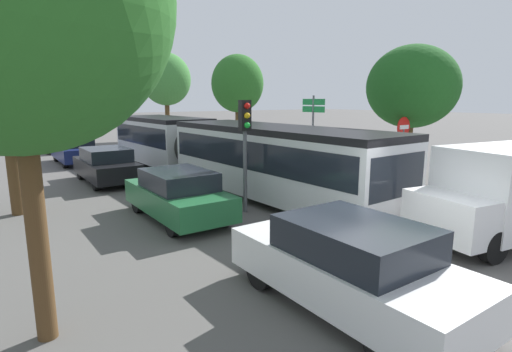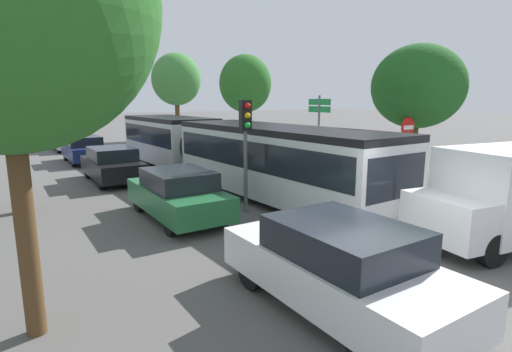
{
  "view_description": "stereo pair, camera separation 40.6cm",
  "coord_description": "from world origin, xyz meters",
  "px_view_note": "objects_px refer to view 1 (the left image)",
  "views": [
    {
      "loc": [
        -6.55,
        -4.45,
        3.42
      ],
      "look_at": [
        0.2,
        4.89,
        1.2
      ],
      "focal_mm": 28.0,
      "sensor_mm": 36.0,
      "label": 1
    },
    {
      "loc": [
        -6.21,
        -4.68,
        3.42
      ],
      "look_at": [
        0.2,
        4.89,
        1.2
      ],
      "focal_mm": 28.0,
      "sensor_mm": 36.0,
      "label": 2
    }
  ],
  "objects_px": {
    "queued_car_silver": "(56,141)",
    "traffic_light": "(245,131)",
    "queued_car_red": "(41,134)",
    "queued_car_green": "(178,195)",
    "no_entry_sign": "(402,144)",
    "tree_left_mid": "(5,83)",
    "tree_right_near": "(412,87)",
    "queued_car_black": "(106,165)",
    "tree_right_far": "(166,81)",
    "city_bus_rear": "(21,119)",
    "direction_sign_post": "(313,118)",
    "queued_car_navy": "(75,150)",
    "tree_right_mid": "(239,85)",
    "queued_car_white": "(350,265)",
    "articulated_bus": "(217,148)"
  },
  "relations": [
    {
      "from": "queued_car_silver",
      "to": "traffic_light",
      "type": "xyz_separation_m",
      "value": [
        1.99,
        -19.48,
        1.8
      ]
    },
    {
      "from": "queued_car_red",
      "to": "queued_car_silver",
      "type": "bearing_deg",
      "value": -178.74
    },
    {
      "from": "queued_car_green",
      "to": "traffic_light",
      "type": "xyz_separation_m",
      "value": [
        2.0,
        -0.51,
        1.77
      ]
    },
    {
      "from": "no_entry_sign",
      "to": "queued_car_silver",
      "type": "bearing_deg",
      "value": -160.05
    },
    {
      "from": "tree_left_mid",
      "to": "tree_right_near",
      "type": "distance_m",
      "value": 13.37
    },
    {
      "from": "queued_car_red",
      "to": "queued_car_black",
      "type": "bearing_deg",
      "value": -179.63
    },
    {
      "from": "traffic_light",
      "to": "tree_right_far",
      "type": "height_order",
      "value": "tree_right_far"
    },
    {
      "from": "city_bus_rear",
      "to": "direction_sign_post",
      "type": "distance_m",
      "value": 36.14
    },
    {
      "from": "queued_car_navy",
      "to": "queued_car_silver",
      "type": "xyz_separation_m",
      "value": [
        0.13,
        6.25,
        -0.03
      ]
    },
    {
      "from": "queued_car_green",
      "to": "queued_car_silver",
      "type": "xyz_separation_m",
      "value": [
        0.01,
        18.97,
        -0.03
      ]
    },
    {
      "from": "city_bus_rear",
      "to": "direction_sign_post",
      "type": "xyz_separation_m",
      "value": [
        8.56,
        -35.1,
        1.12
      ]
    },
    {
      "from": "queued_car_red",
      "to": "tree_right_near",
      "type": "height_order",
      "value": "tree_right_near"
    },
    {
      "from": "queued_car_black",
      "to": "tree_right_mid",
      "type": "distance_m",
      "value": 10.9
    },
    {
      "from": "queued_car_white",
      "to": "tree_left_mid",
      "type": "xyz_separation_m",
      "value": [
        -3.81,
        9.58,
        3.1
      ]
    },
    {
      "from": "queued_car_red",
      "to": "direction_sign_post",
      "type": "relative_size",
      "value": 1.13
    },
    {
      "from": "articulated_bus",
      "to": "queued_car_silver",
      "type": "xyz_separation_m",
      "value": [
        -3.58,
        15.12,
        -0.76
      ]
    },
    {
      "from": "queued_car_green",
      "to": "no_entry_sign",
      "type": "relative_size",
      "value": 1.48
    },
    {
      "from": "city_bus_rear",
      "to": "queued_car_black",
      "type": "distance_m",
      "value": 32.07
    },
    {
      "from": "queued_car_white",
      "to": "queued_car_green",
      "type": "distance_m",
      "value": 6.29
    },
    {
      "from": "articulated_bus",
      "to": "queued_car_black",
      "type": "bearing_deg",
      "value": -126.5
    },
    {
      "from": "articulated_bus",
      "to": "tree_right_mid",
      "type": "distance_m",
      "value": 9.34
    },
    {
      "from": "direction_sign_post",
      "to": "tree_left_mid",
      "type": "xyz_separation_m",
      "value": [
        -12.29,
        -0.18,
        1.31
      ]
    },
    {
      "from": "queued_car_white",
      "to": "queued_car_black",
      "type": "height_order",
      "value": "queued_car_white"
    },
    {
      "from": "queued_car_green",
      "to": "queued_car_red",
      "type": "relative_size",
      "value": 1.02
    },
    {
      "from": "queued_car_white",
      "to": "queued_car_black",
      "type": "relative_size",
      "value": 1.04
    },
    {
      "from": "tree_right_mid",
      "to": "tree_right_far",
      "type": "relative_size",
      "value": 0.85
    },
    {
      "from": "city_bus_rear",
      "to": "traffic_light",
      "type": "distance_m",
      "value": 39.14
    },
    {
      "from": "tree_right_far",
      "to": "no_entry_sign",
      "type": "bearing_deg",
      "value": -94.02
    },
    {
      "from": "articulated_bus",
      "to": "queued_car_white",
      "type": "xyz_separation_m",
      "value": [
        -3.47,
        -10.14,
        -0.7
      ]
    },
    {
      "from": "city_bus_rear",
      "to": "no_entry_sign",
      "type": "xyz_separation_m",
      "value": [
        7.59,
        -40.61,
        0.45
      ]
    },
    {
      "from": "direction_sign_post",
      "to": "tree_right_mid",
      "type": "xyz_separation_m",
      "value": [
        0.61,
        7.28,
        1.72
      ]
    },
    {
      "from": "queued_car_black",
      "to": "traffic_light",
      "type": "relative_size",
      "value": 1.24
    },
    {
      "from": "traffic_light",
      "to": "tree_right_far",
      "type": "xyz_separation_m",
      "value": [
        7.32,
        22.5,
        2.46
      ]
    },
    {
      "from": "direction_sign_post",
      "to": "tree_right_near",
      "type": "distance_m",
      "value": 5.17
    },
    {
      "from": "queued_car_red",
      "to": "queued_car_white",
      "type": "bearing_deg",
      "value": -178.87
    },
    {
      "from": "queued_car_silver",
      "to": "tree_right_near",
      "type": "distance_m",
      "value": 22.52
    },
    {
      "from": "tree_left_mid",
      "to": "tree_right_far",
      "type": "bearing_deg",
      "value": 55.16
    },
    {
      "from": "traffic_light",
      "to": "no_entry_sign",
      "type": "xyz_separation_m",
      "value": [
        5.63,
        -1.53,
        -0.62
      ]
    },
    {
      "from": "articulated_bus",
      "to": "queued_car_black",
      "type": "xyz_separation_m",
      "value": [
        -3.78,
        2.66,
        -0.72
      ]
    },
    {
      "from": "tree_right_near",
      "to": "tree_right_mid",
      "type": "relative_size",
      "value": 0.88
    },
    {
      "from": "queued_car_navy",
      "to": "queued_car_green",
      "type": "bearing_deg",
      "value": -178.6
    },
    {
      "from": "queued_car_white",
      "to": "tree_right_far",
      "type": "relative_size",
      "value": 0.6
    },
    {
      "from": "direction_sign_post",
      "to": "queued_car_red",
      "type": "bearing_deg",
      "value": -69.62
    },
    {
      "from": "tree_left_mid",
      "to": "tree_right_mid",
      "type": "distance_m",
      "value": 14.9
    },
    {
      "from": "tree_left_mid",
      "to": "queued_car_navy",
      "type": "bearing_deg",
      "value": 69.29
    },
    {
      "from": "traffic_light",
      "to": "queued_car_green",
      "type": "bearing_deg",
      "value": -97.17
    },
    {
      "from": "queued_car_silver",
      "to": "tree_right_far",
      "type": "relative_size",
      "value": 0.55
    },
    {
      "from": "queued_car_white",
      "to": "queued_car_red",
      "type": "distance_m",
      "value": 31.18
    },
    {
      "from": "queued_car_silver",
      "to": "tree_right_mid",
      "type": "distance_m",
      "value": 12.85
    },
    {
      "from": "queued_car_green",
      "to": "tree_left_mid",
      "type": "distance_m",
      "value": 5.86
    }
  ]
}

